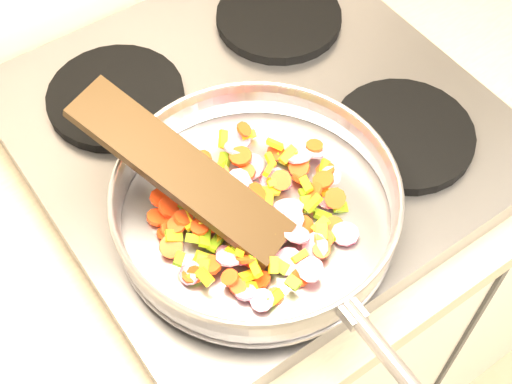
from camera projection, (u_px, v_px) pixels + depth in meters
base_cabinet at (507, 131)px, 1.62m from camera, size 3.00×0.65×0.86m
cooktop at (256, 128)px, 0.99m from camera, size 0.60×0.60×0.04m
grate_fl at (228, 238)px, 0.86m from camera, size 0.19×0.19×0.02m
grate_fr at (403, 135)px, 0.95m from camera, size 0.19×0.19×0.02m
grate_bl at (116, 97)px, 0.99m from camera, size 0.19×0.19×0.02m
grate_br at (279, 17)px, 1.08m from camera, size 0.19×0.19×0.02m
saute_pan at (257, 203)px, 0.83m from camera, size 0.38×0.55×0.06m
vegetable_heap at (253, 212)px, 0.84m from camera, size 0.26×0.26×0.05m
wooden_spatula at (181, 171)px, 0.82m from camera, size 0.16×0.28×0.11m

